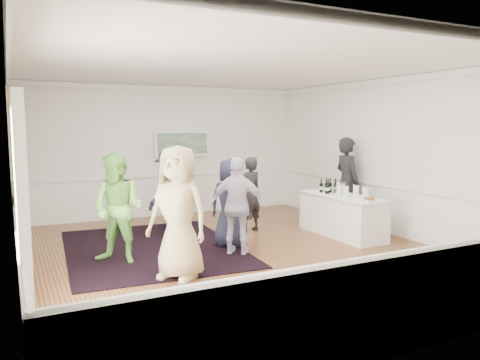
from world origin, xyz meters
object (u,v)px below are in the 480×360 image
guest_tan (178,213)px  guest_lilac (238,206)px  guest_dark_a (171,192)px  serving_table (342,215)px  guest_navy (230,203)px  nut_bowl (369,200)px  guest_dark_b (250,194)px  ice_bucket (339,188)px  guest_green (118,208)px  bartender (347,182)px

guest_tan → guest_lilac: 1.56m
guest_lilac → guest_dark_a: 2.14m
serving_table → guest_navy: guest_navy is taller
guest_navy → nut_bowl: 2.58m
guest_dark_a → guest_navy: bearing=86.0°
guest_tan → guest_dark_b: guest_tan is taller
guest_navy → guest_lilac: bearing=125.4°
guest_navy → ice_bucket: (2.48, -0.03, 0.12)m
serving_table → guest_navy: (-2.39, 0.25, 0.40)m
guest_green → guest_lilac: (1.96, -0.43, -0.04)m
bartender → guest_tan: 4.91m
guest_tan → ice_bucket: bearing=68.0°
bartender → guest_dark_b: size_ratio=1.25×
serving_table → guest_green: guest_green is taller
ice_bucket → guest_dark_b: bearing=148.0°
guest_navy → bartender: bearing=-124.2°
serving_table → nut_bowl: size_ratio=8.46×
guest_lilac → nut_bowl: bearing=-153.5°
guest_dark_a → bartender: bearing=137.6°
guest_green → guest_dark_a: 2.17m
guest_dark_a → guest_navy: (0.65, -1.53, -0.04)m
serving_table → guest_dark_a: guest_dark_a is taller
guest_green → nut_bowl: (4.40, -0.97, -0.03)m
guest_dark_a → ice_bucket: bearing=126.6°
bartender → ice_bucket: bartender is taller
guest_dark_a → nut_bowl: guest_dark_a is taller
serving_table → nut_bowl: 0.96m
guest_lilac → bartender: bearing=-123.1°
serving_table → guest_navy: bearing=174.1°
guest_dark_b → nut_bowl: bearing=113.3°
guest_lilac → ice_bucket: size_ratio=6.54×
serving_table → guest_lilac: 2.56m
guest_dark_b → nut_bowl: 2.50m
serving_table → guest_dark_a: 3.54m
ice_bucket → bartender: bearing=39.9°
bartender → ice_bucket: bearing=133.9°
guest_green → guest_dark_b: (2.97, 1.07, -0.11)m
guest_dark_b → nut_bowl: size_ratio=6.53×
guest_lilac → guest_navy: guest_lilac is taller
bartender → serving_table: bearing=139.9°
ice_bucket → nut_bowl: ice_bucket is taller
serving_table → bartender: size_ratio=1.04×
ice_bucket → serving_table: bearing=-112.9°
guest_dark_b → guest_dark_a: bearing=-31.9°
guest_dark_b → nut_bowl: guest_dark_b is taller
guest_tan → guest_navy: (1.46, 1.32, -0.16)m
guest_green → guest_dark_b: guest_green is taller
guest_dark_a → guest_navy: 1.66m
guest_navy → ice_bucket: size_ratio=6.30×
guest_lilac → guest_dark_b: guest_lilac is taller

